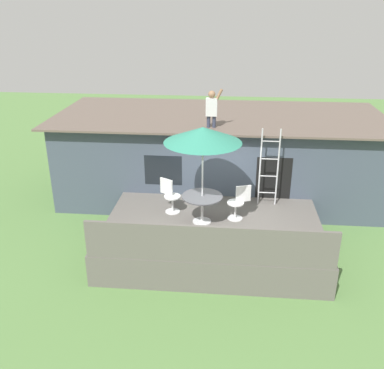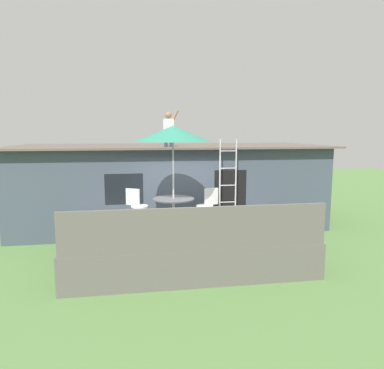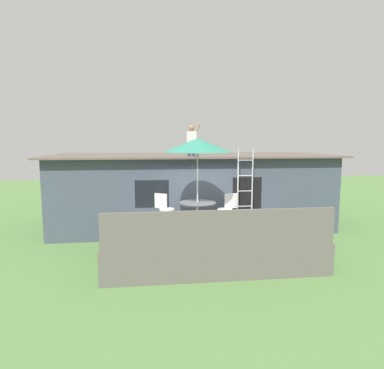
{
  "view_description": "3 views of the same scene",
  "coord_description": "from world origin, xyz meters",
  "px_view_note": "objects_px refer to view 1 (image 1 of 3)",
  "views": [
    {
      "loc": [
        0.38,
        -9.91,
        6.08
      ],
      "look_at": [
        -0.66,
        1.11,
        1.35
      ],
      "focal_mm": 40.15,
      "sensor_mm": 36.0,
      "label": 1
    },
    {
      "loc": [
        -1.23,
        -8.73,
        3.17
      ],
      "look_at": [
        0.26,
        0.45,
        1.81
      ],
      "focal_mm": 33.11,
      "sensor_mm": 36.0,
      "label": 2
    },
    {
      "loc": [
        -1.61,
        -9.36,
        3.27
      ],
      "look_at": [
        -0.3,
        1.07,
        1.91
      ],
      "focal_mm": 31.67,
      "sensor_mm": 36.0,
      "label": 3
    }
  ],
  "objects_px": {
    "patio_umbrella": "(203,135)",
    "patio_chair_left": "(170,196)",
    "patio_table": "(202,202)",
    "step_ladder": "(269,168)",
    "patio_chair_right": "(238,203)",
    "person_figure": "(212,106)"
  },
  "relations": [
    {
      "from": "patio_umbrella",
      "to": "patio_chair_left",
      "type": "height_order",
      "value": "patio_umbrella"
    },
    {
      "from": "patio_table",
      "to": "step_ladder",
      "type": "relative_size",
      "value": 0.47
    },
    {
      "from": "patio_table",
      "to": "patio_chair_right",
      "type": "distance_m",
      "value": 0.98
    },
    {
      "from": "patio_table",
      "to": "patio_chair_right",
      "type": "relative_size",
      "value": 1.13
    },
    {
      "from": "patio_umbrella",
      "to": "patio_chair_right",
      "type": "relative_size",
      "value": 2.76
    },
    {
      "from": "patio_table",
      "to": "step_ladder",
      "type": "bearing_deg",
      "value": 35.65
    },
    {
      "from": "step_ladder",
      "to": "patio_chair_left",
      "type": "height_order",
      "value": "step_ladder"
    },
    {
      "from": "person_figure",
      "to": "patio_chair_right",
      "type": "bearing_deg",
      "value": -66.01
    },
    {
      "from": "patio_chair_right",
      "to": "step_ladder",
      "type": "bearing_deg",
      "value": -148.43
    },
    {
      "from": "patio_chair_left",
      "to": "patio_table",
      "type": "bearing_deg",
      "value": -0.0
    },
    {
      "from": "patio_chair_right",
      "to": "person_figure",
      "type": "bearing_deg",
      "value": -83.82
    },
    {
      "from": "patio_table",
      "to": "patio_umbrella",
      "type": "height_order",
      "value": "patio_umbrella"
    },
    {
      "from": "person_figure",
      "to": "patio_chair_left",
      "type": "xyz_separation_m",
      "value": [
        -1.0,
        -1.59,
        -2.1
      ]
    },
    {
      "from": "step_ladder",
      "to": "person_figure",
      "type": "bearing_deg",
      "value": 151.41
    },
    {
      "from": "step_ladder",
      "to": "patio_chair_right",
      "type": "relative_size",
      "value": 2.39
    },
    {
      "from": "patio_umbrella",
      "to": "step_ladder",
      "type": "bearing_deg",
      "value": 35.65
    },
    {
      "from": "patio_chair_right",
      "to": "patio_umbrella",
      "type": "bearing_deg",
      "value": 0.0
    },
    {
      "from": "patio_table",
      "to": "patio_chair_right",
      "type": "xyz_separation_m",
      "value": [
        0.92,
        0.3,
        -0.13
      ]
    },
    {
      "from": "patio_chair_left",
      "to": "patio_chair_right",
      "type": "height_order",
      "value": "same"
    },
    {
      "from": "patio_umbrella",
      "to": "patio_table",
      "type": "bearing_deg",
      "value": 90.0
    },
    {
      "from": "patio_table",
      "to": "step_ladder",
      "type": "height_order",
      "value": "step_ladder"
    },
    {
      "from": "person_figure",
      "to": "patio_chair_right",
      "type": "height_order",
      "value": "person_figure"
    }
  ]
}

